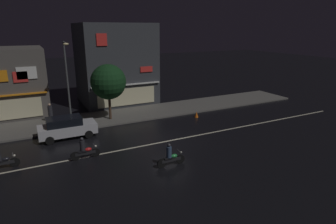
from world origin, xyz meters
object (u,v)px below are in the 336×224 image
at_px(motorcycle_lead, 84,150).
at_px(motorcycle_opposite_lane, 170,156).
at_px(pedestrian_on_sidewalk, 51,114).
at_px(traffic_cone, 196,114).
at_px(streetlamp_mid, 67,75).
at_px(parked_car_near_kerb, 67,127).
at_px(motorcycle_following, 1,160).

bearing_deg(motorcycle_lead, motorcycle_opposite_lane, 134.80).
distance_m(pedestrian_on_sidewalk, motorcycle_lead, 8.77).
distance_m(pedestrian_on_sidewalk, traffic_cone, 13.37).
xyz_separation_m(streetlamp_mid, parked_car_near_kerb, (-0.88, -3.70, -3.43)).
height_order(motorcycle_following, traffic_cone, motorcycle_following).
bearing_deg(motorcycle_opposite_lane, traffic_cone, -137.08).
xyz_separation_m(parked_car_near_kerb, traffic_cone, (11.85, -0.09, -0.59)).
bearing_deg(motorcycle_opposite_lane, pedestrian_on_sidewalk, -70.07).
xyz_separation_m(motorcycle_opposite_lane, traffic_cone, (6.82, 7.77, -0.36)).
xyz_separation_m(streetlamp_mid, traffic_cone, (10.96, -3.79, -4.03)).
bearing_deg(pedestrian_on_sidewalk, motorcycle_following, -174.33).
bearing_deg(traffic_cone, motorcycle_opposite_lane, -131.27).
height_order(parked_car_near_kerb, traffic_cone, parked_car_near_kerb).
height_order(motorcycle_lead, motorcycle_opposite_lane, same).
bearing_deg(motorcycle_lead, streetlamp_mid, -101.33).
distance_m(streetlamp_mid, motorcycle_lead, 8.94).
height_order(pedestrian_on_sidewalk, motorcycle_opposite_lane, pedestrian_on_sidewalk).
bearing_deg(motorcycle_lead, motorcycle_following, -18.02).
bearing_deg(pedestrian_on_sidewalk, motorcycle_lead, -141.88).
relative_size(pedestrian_on_sidewalk, motorcycle_lead, 0.91).
distance_m(motorcycle_lead, motorcycle_opposite_lane, 5.70).
bearing_deg(pedestrian_on_sidewalk, streetlamp_mid, -77.51).
distance_m(motorcycle_following, traffic_cone, 16.55).
bearing_deg(motorcycle_following, streetlamp_mid, 50.07).
bearing_deg(parked_car_near_kerb, traffic_cone, -0.41).
relative_size(motorcycle_following, motorcycle_opposite_lane, 1.00).
distance_m(parked_car_near_kerb, motorcycle_lead, 4.47).
xyz_separation_m(parked_car_near_kerb, motorcycle_lead, (0.47, -4.44, -0.24)).
height_order(parked_car_near_kerb, motorcycle_following, parked_car_near_kerb).
relative_size(motorcycle_lead, traffic_cone, 3.45).
distance_m(pedestrian_on_sidewalk, motorcycle_opposite_lane, 13.41).
bearing_deg(motorcycle_following, pedestrian_on_sidewalk, 61.27).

